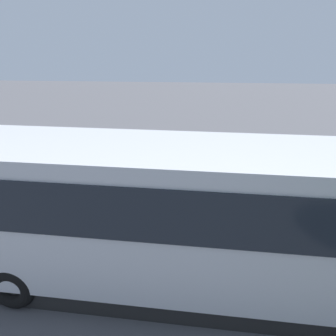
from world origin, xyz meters
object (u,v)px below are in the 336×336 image
at_px(tour_bus, 184,221).
at_px(stunt_motorcycle, 128,146).
at_px(spectator_far_right, 121,191).
at_px(spectator_right, 153,195).
at_px(spectator_far_left, 270,199).
at_px(parked_motorcycle_silver, 190,225).
at_px(traffic_cone, 188,175).
at_px(spectator_centre, 192,197).
at_px(spectator_left, 227,198).

bearing_deg(tour_bus, stunt_motorcycle, -68.93).
bearing_deg(spectator_far_right, spectator_right, 165.70).
height_order(spectator_far_left, parked_motorcycle_silver, spectator_far_left).
height_order(spectator_right, traffic_cone, spectator_right).
bearing_deg(spectator_centre, parked_motorcycle_silver, 90.34).
relative_size(spectator_far_left, stunt_motorcycle, 0.88).
distance_m(parked_motorcycle_silver, stunt_motorcycle, 6.23).
height_order(spectator_left, parked_motorcycle_silver, spectator_left).
bearing_deg(traffic_cone, spectator_left, 109.48).
distance_m(spectator_far_left, traffic_cone, 4.17).
xyz_separation_m(spectator_left, spectator_far_right, (3.11, -0.32, -0.06)).
xyz_separation_m(spectator_left, stunt_motorcycle, (3.90, -4.90, -0.05)).
bearing_deg(spectator_far_left, spectator_left, 9.68).
distance_m(tour_bus, spectator_far_left, 3.54).
bearing_deg(spectator_left, spectator_right, -1.77).
height_order(spectator_centre, spectator_right, spectator_right).
xyz_separation_m(spectator_far_left, spectator_right, (3.34, 0.15, 0.05)).
bearing_deg(stunt_motorcycle, tour_bus, 111.07).
relative_size(spectator_far_right, stunt_motorcycle, 0.88).
distance_m(spectator_far_left, spectator_centre, 2.24).
xyz_separation_m(tour_bus, spectator_far_right, (2.01, -2.70, -0.64)).
height_order(parked_motorcycle_silver, traffic_cone, parked_motorcycle_silver).
distance_m(spectator_far_right, stunt_motorcycle, 4.64).
height_order(tour_bus, parked_motorcycle_silver, tour_bus).
relative_size(stunt_motorcycle, traffic_cone, 3.05).
bearing_deg(spectator_left, parked_motorcycle_silver, 30.80).
height_order(spectator_left, traffic_cone, spectator_left).
relative_size(spectator_centre, traffic_cone, 2.73).
xyz_separation_m(spectator_centre, spectator_far_right, (2.11, -0.23, -0.01)).
bearing_deg(spectator_far_right, spectator_left, 174.08).
distance_m(spectator_left, parked_motorcycle_silver, 1.29).
bearing_deg(spectator_far_right, spectator_far_left, 178.54).
bearing_deg(traffic_cone, tour_bus, 91.36).
distance_m(spectator_centre, spectator_right, 1.10).
distance_m(spectator_far_left, spectator_far_right, 4.35).
bearing_deg(spectator_right, traffic_cone, -104.14).
xyz_separation_m(spectator_left, spectator_right, (2.10, -0.06, -0.02)).
height_order(spectator_far_left, spectator_left, spectator_left).
bearing_deg(parked_motorcycle_silver, spectator_right, -30.66).
relative_size(spectator_far_right, parked_motorcycle_silver, 0.83).
bearing_deg(parked_motorcycle_silver, stunt_motorcycle, -62.10).
distance_m(spectator_right, spectator_far_right, 1.04).
bearing_deg(spectator_centre, spectator_far_left, -177.05).
bearing_deg(spectator_centre, tour_bus, 87.69).
height_order(spectator_centre, traffic_cone, spectator_centre).
bearing_deg(traffic_cone, parked_motorcycle_silver, 93.41).
relative_size(spectator_left, traffic_cone, 2.82).
relative_size(tour_bus, spectator_centre, 5.64).
relative_size(spectator_centre, parked_motorcycle_silver, 0.84).
xyz_separation_m(parked_motorcycle_silver, traffic_cone, (0.24, -4.08, -0.18)).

